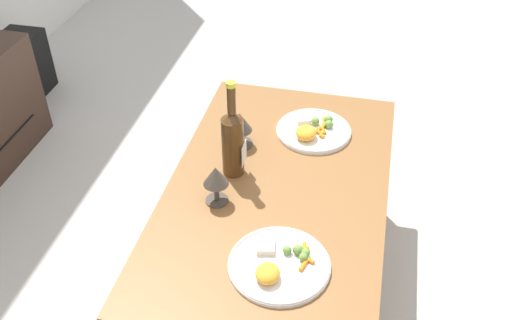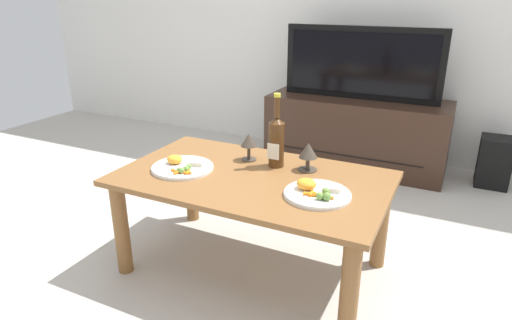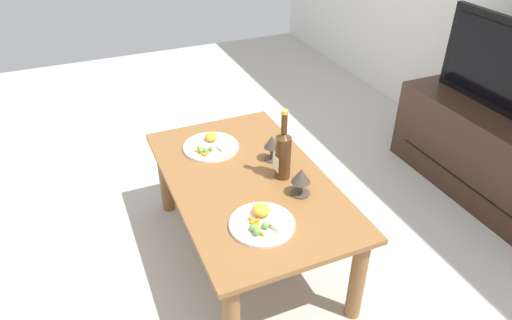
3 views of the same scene
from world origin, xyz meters
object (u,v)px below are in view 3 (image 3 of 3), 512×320
object	(u,v)px
goblet_left	(272,143)
dinner_plate_right	(262,222)
tv_stand	(498,158)
dinner_plate_left	(211,146)
goblet_right	(301,178)
dining_table	(248,193)
wine_bottle	(283,153)

from	to	relation	value
goblet_left	dinner_plate_right	size ratio (longest dim) A/B	0.50
tv_stand	dinner_plate_left	bearing A→B (deg)	-104.78
tv_stand	goblet_right	size ratio (longest dim) A/B	9.89
dining_table	goblet_right	distance (m)	0.32
dining_table	goblet_left	size ratio (longest dim) A/B	8.84
goblet_right	dinner_plate_left	bearing A→B (deg)	-155.33
tv_stand	goblet_left	bearing A→B (deg)	-98.39
goblet_left	wine_bottle	bearing A→B (deg)	-5.57
tv_stand	wine_bottle	bearing A→B (deg)	-92.13
dining_table	wine_bottle	xyz separation A→B (m)	(0.05, 0.16, 0.22)
goblet_right	tv_stand	bearing A→B (deg)	94.14
dining_table	dinner_plate_right	world-z (taller)	dinner_plate_right
dinner_plate_left	dinner_plate_right	distance (m)	0.65
dinner_plate_right	goblet_right	bearing A→B (deg)	117.36
dining_table	dinner_plate_left	bearing A→B (deg)	-168.08
tv_stand	goblet_left	xyz separation A→B (m)	(-0.20, -1.38, 0.32)
dining_table	goblet_left	xyz separation A→B (m)	(-0.11, 0.17, 0.18)
wine_bottle	dinner_plate_right	distance (m)	0.38
wine_bottle	goblet_left	xyz separation A→B (m)	(-0.15, 0.01, -0.04)
goblet_right	dinner_plate_right	size ratio (longest dim) A/B	0.48
goblet_left	dinner_plate_left	distance (m)	0.34
goblet_right	dinner_plate_left	distance (m)	0.59
tv_stand	dinner_plate_right	distance (m)	1.66
goblet_left	goblet_right	bearing A→B (deg)	0.00
goblet_right	dining_table	bearing A→B (deg)	-138.93
dinner_plate_left	tv_stand	bearing A→B (deg)	75.22
dining_table	dinner_plate_right	distance (m)	0.35
wine_bottle	goblet_left	bearing A→B (deg)	174.43
dinner_plate_left	dinner_plate_right	world-z (taller)	dinner_plate_right
dining_table	wine_bottle	distance (m)	0.27
tv_stand	goblet_right	bearing A→B (deg)	-85.86
wine_bottle	dinner_plate_left	xyz separation A→B (m)	(-0.38, -0.23, -0.12)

